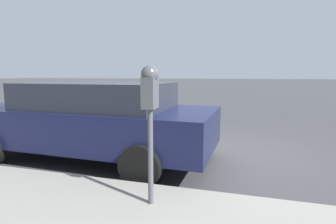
{
  "coord_description": "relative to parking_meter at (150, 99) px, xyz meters",
  "views": [
    {
      "loc": [
        -5.38,
        -0.53,
        1.63
      ],
      "look_at": [
        -2.55,
        0.28,
        1.22
      ],
      "focal_mm": 28.0,
      "sensor_mm": 36.0,
      "label": 1
    }
  ],
  "objects": [
    {
      "name": "parking_meter",
      "position": [
        0.0,
        0.0,
        0.0
      ],
      "size": [
        0.21,
        0.19,
        1.56
      ],
      "color": "#4C5156",
      "rests_on": "sidewalk"
    },
    {
      "name": "car_navy",
      "position": [
        1.76,
        1.83,
        -0.58
      ],
      "size": [
        2.29,
        4.86,
        1.49
      ],
      "rotation": [
        0.0,
        0.0,
        -0.03
      ],
      "color": "#14193D",
      "rests_on": "ground_plane"
    },
    {
      "name": "ground_plane",
      "position": [
        2.71,
        -0.44,
        -1.37
      ],
      "size": [
        220.0,
        220.0,
        0.0
      ],
      "primitive_type": "plane",
      "color": "#424244"
    }
  ]
}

